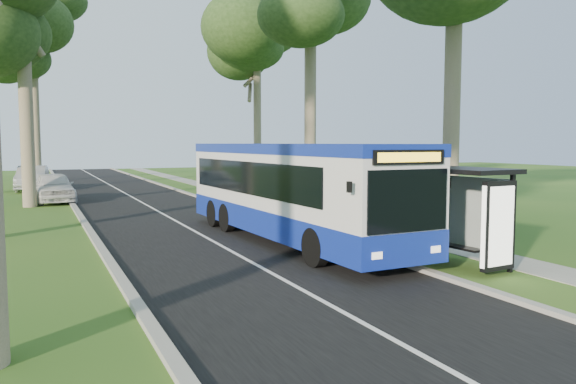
% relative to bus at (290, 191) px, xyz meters
% --- Properties ---
extents(ground, '(120.00, 120.00, 0.00)m').
position_rel_bus_xyz_m(ground, '(1.20, -3.51, -1.65)').
color(ground, '#2A551A').
rests_on(ground, ground).
extents(road, '(7.00, 100.00, 0.02)m').
position_rel_bus_xyz_m(road, '(-2.30, 6.49, -1.64)').
color(road, black).
rests_on(road, ground).
extents(kerb_east, '(0.25, 100.00, 0.12)m').
position_rel_bus_xyz_m(kerb_east, '(1.20, 6.49, -1.59)').
color(kerb_east, '#9E9B93').
rests_on(kerb_east, ground).
extents(kerb_west, '(0.25, 100.00, 0.12)m').
position_rel_bus_xyz_m(kerb_west, '(-5.80, 6.49, -1.59)').
color(kerb_west, '#9E9B93').
rests_on(kerb_west, ground).
extents(centre_line, '(0.12, 100.00, 0.00)m').
position_rel_bus_xyz_m(centre_line, '(-2.30, 6.49, -1.63)').
color(centre_line, white).
rests_on(centre_line, road).
extents(footpath, '(1.50, 100.00, 0.02)m').
position_rel_bus_xyz_m(footpath, '(4.20, 6.49, -1.64)').
color(footpath, gray).
rests_on(footpath, ground).
extents(bus, '(3.01, 12.14, 3.19)m').
position_rel_bus_xyz_m(bus, '(0.00, 0.00, 0.00)').
color(bus, silver).
rests_on(bus, ground).
extents(bus_stop_sign, '(0.15, 0.36, 2.62)m').
position_rel_bus_xyz_m(bus_stop_sign, '(1.98, -2.13, -0.03)').
color(bus_stop_sign, gray).
rests_on(bus_stop_sign, ground).
extents(bus_shelter, '(1.91, 3.15, 2.58)m').
position_rel_bus_xyz_m(bus_shelter, '(2.60, -5.45, 0.16)').
color(bus_shelter, black).
rests_on(bus_shelter, ground).
extents(litter_bin, '(0.53, 0.53, 0.93)m').
position_rel_bus_xyz_m(litter_bin, '(2.77, 0.41, -1.18)').
color(litter_bin, black).
rests_on(litter_bin, ground).
extents(car_white, '(2.21, 4.93, 1.64)m').
position_rel_bus_xyz_m(car_white, '(-6.60, 16.45, -0.83)').
color(car_white, silver).
rests_on(car_white, ground).
extents(car_silver, '(2.25, 5.23, 1.67)m').
position_rel_bus_xyz_m(car_silver, '(-7.67, 25.22, -0.82)').
color(car_silver, '#B0B4B8').
rests_on(car_silver, ground).
extents(tree_west_e, '(5.20, 5.20, 15.73)m').
position_rel_bus_xyz_m(tree_west_e, '(-7.30, 34.49, 9.99)').
color(tree_west_e, '#7A6B56').
rests_on(tree_west_e, ground).
extents(tree_east_d, '(5.20, 5.20, 12.77)m').
position_rel_bus_xyz_m(tree_east_d, '(9.20, 26.49, 7.82)').
color(tree_east_d, '#7A6B56').
rests_on(tree_east_d, ground).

